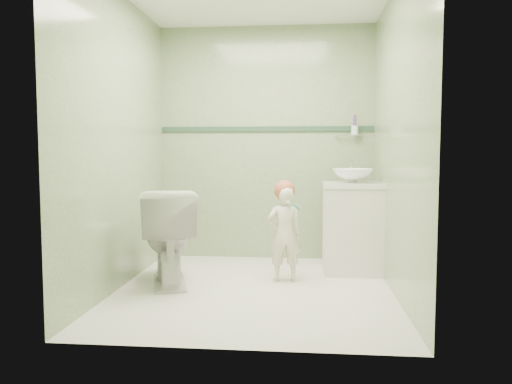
# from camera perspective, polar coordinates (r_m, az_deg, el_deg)

# --- Properties ---
(ground) EXTENTS (2.50, 2.50, 0.00)m
(ground) POSITION_cam_1_polar(r_m,az_deg,el_deg) (4.12, -0.20, -11.03)
(ground) COLOR silver
(ground) RESTS_ON ground
(room_shell) EXTENTS (2.50, 2.54, 2.40)m
(room_shell) POSITION_cam_1_polar(r_m,az_deg,el_deg) (3.98, -0.21, 5.88)
(room_shell) COLOR gray
(room_shell) RESTS_ON ground
(trim_stripe) EXTENTS (2.20, 0.02, 0.05)m
(trim_stripe) POSITION_cam_1_polar(r_m,az_deg,el_deg) (5.21, 1.15, 7.19)
(trim_stripe) COLOR #2B4A35
(trim_stripe) RESTS_ON room_shell
(vanity) EXTENTS (0.52, 0.50, 0.80)m
(vanity) POSITION_cam_1_polar(r_m,az_deg,el_deg) (4.73, 10.86, -4.15)
(vanity) COLOR silver
(vanity) RESTS_ON ground
(counter) EXTENTS (0.54, 0.52, 0.04)m
(counter) POSITION_cam_1_polar(r_m,az_deg,el_deg) (4.69, 10.93, 0.81)
(counter) COLOR white
(counter) RESTS_ON vanity
(basin) EXTENTS (0.37, 0.37, 0.13)m
(basin) POSITION_cam_1_polar(r_m,az_deg,el_deg) (4.68, 10.95, 1.84)
(basin) COLOR white
(basin) RESTS_ON counter
(faucet) EXTENTS (0.03, 0.13, 0.18)m
(faucet) POSITION_cam_1_polar(r_m,az_deg,el_deg) (4.86, 10.75, 2.88)
(faucet) COLOR silver
(faucet) RESTS_ON counter
(cup_holder) EXTENTS (0.26, 0.07, 0.21)m
(cup_holder) POSITION_cam_1_polar(r_m,az_deg,el_deg) (5.17, 11.09, 6.91)
(cup_holder) COLOR silver
(cup_holder) RESTS_ON room_shell
(toilet) EXTENTS (0.66, 0.89, 0.81)m
(toilet) POSITION_cam_1_polar(r_m,az_deg,el_deg) (4.29, -9.98, -4.99)
(toilet) COLOR white
(toilet) RESTS_ON ground
(toddler) EXTENTS (0.33, 0.25, 0.81)m
(toddler) POSITION_cam_1_polar(r_m,az_deg,el_deg) (4.31, 3.24, -4.81)
(toddler) COLOR silver
(toddler) RESTS_ON ground
(hair_cap) EXTENTS (0.18, 0.18, 0.18)m
(hair_cap) POSITION_cam_1_polar(r_m,az_deg,el_deg) (4.30, 3.28, 0.15)
(hair_cap) COLOR #A65536
(hair_cap) RESTS_ON toddler
(teal_toothbrush) EXTENTS (0.11, 0.14, 0.08)m
(teal_toothbrush) POSITION_cam_1_polar(r_m,az_deg,el_deg) (4.17, 4.51, -1.66)
(teal_toothbrush) COLOR #08958F
(teal_toothbrush) RESTS_ON toddler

